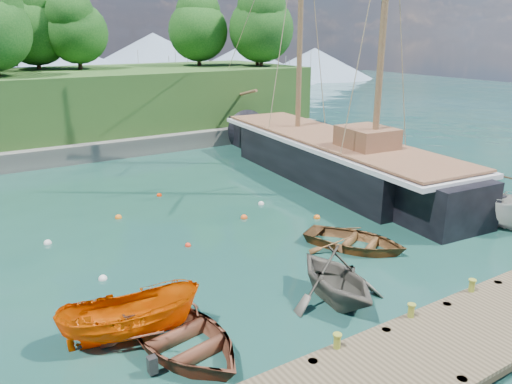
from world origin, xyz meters
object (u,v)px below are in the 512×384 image
(rowboat_1, at_px, (335,300))
(motorboat_orange, at_px, (133,338))
(rowboat_2, at_px, (355,248))
(cabin_boat_white, at_px, (481,222))
(rowboat_0, at_px, (181,349))
(schooner, at_px, (331,161))

(rowboat_1, distance_m, motorboat_orange, 7.00)
(rowboat_2, bearing_deg, cabin_boat_white, -36.54)
(motorboat_orange, relative_size, cabin_boat_white, 0.81)
(rowboat_0, height_order, rowboat_2, rowboat_0)
(cabin_boat_white, bearing_deg, rowboat_0, -178.48)
(rowboat_1, xyz_separation_m, rowboat_2, (3.68, 2.95, 0.00))
(rowboat_1, height_order, rowboat_2, rowboat_1)
(motorboat_orange, bearing_deg, rowboat_2, -70.98)
(rowboat_1, relative_size, rowboat_2, 0.90)
(rowboat_2, height_order, motorboat_orange, motorboat_orange)
(rowboat_1, bearing_deg, rowboat_0, -175.75)
(motorboat_orange, bearing_deg, cabin_boat_white, -77.32)
(rowboat_0, relative_size, motorboat_orange, 1.16)
(rowboat_1, bearing_deg, cabin_boat_white, 16.82)
(schooner, bearing_deg, rowboat_0, -138.22)
(rowboat_0, bearing_deg, rowboat_1, -13.19)
(cabin_boat_white, bearing_deg, motorboat_orange, 177.16)
(rowboat_0, distance_m, motorboat_orange, 1.66)
(rowboat_0, bearing_deg, motorboat_orange, 119.32)
(rowboat_2, distance_m, schooner, 11.05)
(rowboat_2, bearing_deg, motorboat_orange, 158.65)
(rowboat_2, height_order, schooner, schooner)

